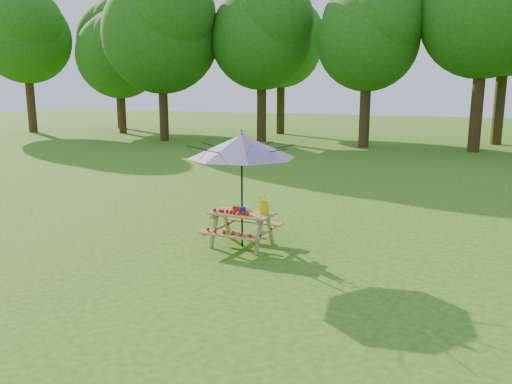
% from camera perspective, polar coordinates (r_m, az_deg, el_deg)
% --- Properties ---
extents(picnic_table, '(1.20, 1.32, 0.67)m').
position_cam_1_polar(picnic_table, '(9.71, -1.61, -4.33)').
color(picnic_table, '#A4884A').
rests_on(picnic_table, ground).
extents(patio_umbrella, '(2.41, 2.41, 2.25)m').
position_cam_1_polar(patio_umbrella, '(9.40, -1.65, 5.24)').
color(patio_umbrella, black).
rests_on(patio_umbrella, ground).
extents(produce_bins, '(0.31, 0.41, 0.13)m').
position_cam_1_polar(produce_bins, '(9.66, -1.69, -1.98)').
color(produce_bins, red).
rests_on(produce_bins, picnic_table).
extents(tomatoes_row, '(0.77, 0.13, 0.07)m').
position_cam_1_polar(tomatoes_row, '(9.53, -2.91, -2.29)').
color(tomatoes_row, red).
rests_on(tomatoes_row, picnic_table).
extents(flower_bucket, '(0.32, 0.29, 0.41)m').
position_cam_1_polar(flower_bucket, '(9.47, 0.94, -1.22)').
color(flower_bucket, yellow).
rests_on(flower_bucket, picnic_table).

